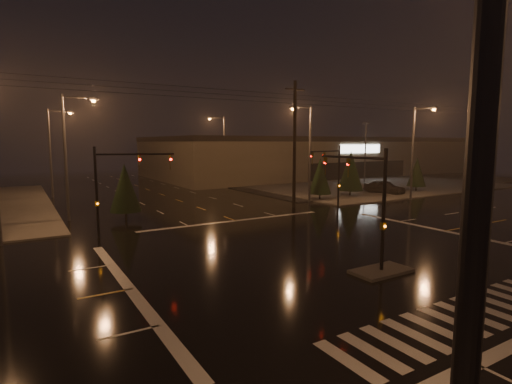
{
  "coord_description": "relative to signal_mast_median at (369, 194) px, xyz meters",
  "views": [
    {
      "loc": [
        -14.85,
        -16.91,
        6.27
      ],
      "look_at": [
        -1.34,
        5.59,
        3.0
      ],
      "focal_mm": 28.0,
      "sensor_mm": 36.0,
      "label": 1
    }
  ],
  "objects": [
    {
      "name": "conifer_3",
      "position": [
        -7.47,
        18.99,
        -1.11
      ],
      "size": [
        2.49,
        2.49,
        4.58
      ],
      "color": "black",
      "rests_on": "ground"
    },
    {
      "name": "retail_building",
      "position": [
        35.0,
        49.06,
        0.09
      ],
      "size": [
        60.2,
        28.3,
        7.2
      ],
      "color": "#645D47",
      "rests_on": "ground"
    },
    {
      "name": "sidewalk_ne",
      "position": [
        30.0,
        33.07,
        -3.69
      ],
      "size": [
        36.0,
        36.0,
        0.12
      ],
      "primitive_type": "cube",
      "color": "#42403B",
      "rests_on": "ground"
    },
    {
      "name": "streetlight_1",
      "position": [
        -11.18,
        21.07,
        2.05
      ],
      "size": [
        2.77,
        0.32,
        10.0
      ],
      "color": "#38383A",
      "rests_on": "ground"
    },
    {
      "name": "ground",
      "position": [
        -0.0,
        3.07,
        -3.75
      ],
      "size": [
        140.0,
        140.0,
        0.0
      ],
      "primitive_type": "plane",
      "color": "black",
      "rests_on": "ground"
    },
    {
      "name": "streetlight_0",
      "position": [
        -11.18,
        -11.93,
        2.05
      ],
      "size": [
        2.77,
        0.32,
        10.0
      ],
      "color": "#38383A",
      "rests_on": "ground"
    },
    {
      "name": "conifer_2",
      "position": [
        28.83,
        19.08,
        -1.23
      ],
      "size": [
        2.33,
        2.33,
        4.34
      ],
      "color": "black",
      "rests_on": "ground"
    },
    {
      "name": "signal_mast_ne",
      "position": [
        9.5,
        13.21,
        0.04
      ],
      "size": [
        4.84,
        1.86,
        6.0
      ],
      "color": "black",
      "rests_on": "ground"
    },
    {
      "name": "signal_mast_median",
      "position": [
        0.0,
        0.0,
        0.0
      ],
      "size": [
        0.25,
        4.59,
        6.0
      ],
      "color": "black",
      "rests_on": "ground"
    },
    {
      "name": "car_parked",
      "position": [
        23.69,
        19.72,
        -2.91
      ],
      "size": [
        3.37,
        5.32,
        1.69
      ],
      "primitive_type": "imported",
      "rotation": [
        0.0,
        0.0,
        0.3
      ],
      "color": "black",
      "rests_on": "ground"
    },
    {
      "name": "conifer_0",
      "position": [
        13.41,
        19.66,
        -1.13
      ],
      "size": [
        2.47,
        2.47,
        4.55
      ],
      "color": "black",
      "rests_on": "ground"
    },
    {
      "name": "parking_lot",
      "position": [
        35.0,
        31.07,
        -3.71
      ],
      "size": [
        50.0,
        24.0,
        0.08
      ],
      "primitive_type": "cube",
      "color": "black",
      "rests_on": "ground"
    },
    {
      "name": "crosswalk",
      "position": [
        -0.0,
        -5.93,
        -3.75
      ],
      "size": [
        15.0,
        2.6,
        0.01
      ],
      "primitive_type": "cube",
      "color": "beige",
      "rests_on": "ground"
    },
    {
      "name": "conifer_1",
      "position": [
        18.5,
        20.25,
        -0.75
      ],
      "size": [
        2.95,
        2.95,
        5.31
      ],
      "color": "black",
      "rests_on": "ground"
    },
    {
      "name": "streetlight_3",
      "position": [
        11.18,
        19.07,
        2.05
      ],
      "size": [
        2.77,
        0.32,
        10.0
      ],
      "color": "#38383A",
      "rests_on": "ground"
    },
    {
      "name": "utility_pole_2",
      "position": [
        38.0,
        17.07,
        2.38
      ],
      "size": [
        2.2,
        0.32,
        12.0
      ],
      "color": "black",
      "rests_on": "ground"
    },
    {
      "name": "median_island",
      "position": [
        -0.0,
        -0.93,
        -3.68
      ],
      "size": [
        3.0,
        1.6,
        0.15
      ],
      "primitive_type": "cube",
      "color": "#42403B",
      "rests_on": "ground"
    },
    {
      "name": "stop_bar_far",
      "position": [
        -0.0,
        14.07,
        -3.75
      ],
      "size": [
        16.0,
        0.5,
        0.01
      ],
      "primitive_type": "cube",
      "color": "beige",
      "rests_on": "ground"
    },
    {
      "name": "streetlight_4",
      "position": [
        11.18,
        39.07,
        2.05
      ],
      "size": [
        2.77,
        0.32,
        10.0
      ],
      "color": "#38383A",
      "rests_on": "ground"
    },
    {
      "name": "utility_pole_1",
      "position": [
        8.0,
        17.07,
        2.38
      ],
      "size": [
        2.2,
        0.32,
        12.0
      ],
      "color": "black",
      "rests_on": "ground"
    },
    {
      "name": "streetlight_2",
      "position": [
        -11.18,
        37.07,
        2.05
      ],
      "size": [
        2.77,
        0.32,
        10.0
      ],
      "color": "#38383A",
      "rests_on": "ground"
    },
    {
      "name": "signal_mast_nw",
      "position": [
        -9.5,
        13.21,
        0.04
      ],
      "size": [
        4.84,
        1.86,
        6.0
      ],
      "color": "black",
      "rests_on": "ground"
    },
    {
      "name": "streetlight_6",
      "position": [
        22.0,
        14.26,
        2.05
      ],
      "size": [
        0.32,
        2.77,
        10.0
      ],
      "color": "#38383A",
      "rests_on": "ground"
    }
  ]
}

